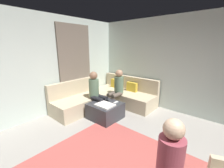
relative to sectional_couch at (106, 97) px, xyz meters
The scene contains 11 objects.
wall_back 2.57m from the sectional_couch, 27.05° to the left, with size 6.00×0.12×2.70m, color silver.
wall_left 2.33m from the sectional_couch, 114.60° to the right, with size 0.12×6.00×2.70m, color silver.
curtain_panel 1.36m from the sectional_couch, 142.74° to the right, with size 0.06×1.10×2.50m, color #726659.
sectional_couch is the anchor object (origin of this frame).
ottoman 0.85m from the sectional_couch, 49.11° to the right, with size 0.76×0.76×0.42m, color #333338.
folded_blanket 1.02m from the sectional_couch, 49.28° to the right, with size 0.44×0.36×0.04m, color white.
coffee_mug 0.60m from the sectional_couch, 53.95° to the right, with size 0.08×0.08×0.10m, color #334C72.
game_remote 0.86m from the sectional_couch, 29.88° to the right, with size 0.05×0.15×0.02m, color white.
person_on_couch_back 0.54m from the sectional_couch, ahead, with size 0.30×0.60×1.20m.
person_on_couch_side 0.70m from the sectional_couch, 75.50° to the right, with size 0.60×0.30×1.20m.
person_on_armchair 3.29m from the sectional_couch, 33.27° to the right, with size 0.61×0.43×1.18m.
Camera 1 is at (0.95, -1.36, 1.90)m, focal length 23.43 mm.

